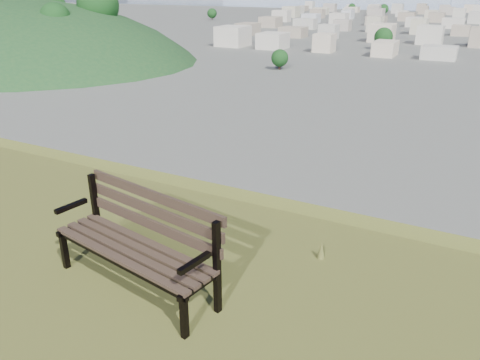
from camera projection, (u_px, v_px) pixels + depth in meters
The scene contains 3 objects.
park_bench at pixel (140, 237), 4.05m from camera, with size 1.69×0.80×0.85m.
green_wooded_hill at pixel (16, 58), 184.97m from camera, with size 173.83×139.06×86.91m.
city_trees at pixel (441, 24), 282.53m from camera, with size 406.52×387.20×9.98m.
Camera 1 is at (3.53, -0.68, 27.51)m, focal length 35.00 mm.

